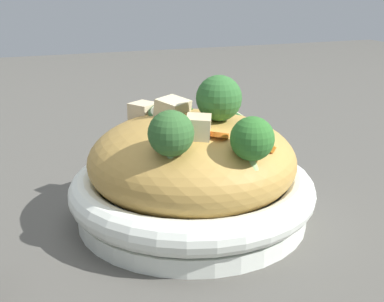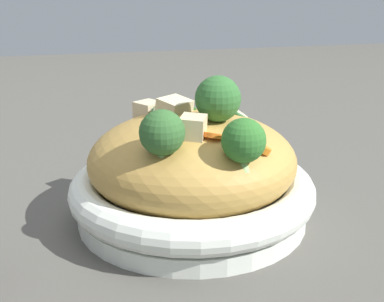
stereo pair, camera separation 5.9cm
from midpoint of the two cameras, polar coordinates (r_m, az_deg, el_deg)
ground_plane at (r=0.62m, az=-2.73°, el=-7.55°), size 3.00×3.00×0.00m
serving_bowl at (r=0.61m, az=-2.78°, el=-5.02°), size 0.30×0.30×0.06m
noodle_heap at (r=0.59m, az=-2.84°, el=-1.03°), size 0.25×0.25×0.11m
broccoli_florets at (r=0.52m, az=-0.68°, el=3.53°), size 0.13×0.13×0.09m
carrot_coins at (r=0.52m, az=-0.21°, el=1.52°), size 0.11×0.06×0.04m
zucchini_slices at (r=0.62m, az=-2.11°, el=4.70°), size 0.14×0.08×0.04m
chicken_chunks at (r=0.58m, az=-5.26°, el=4.00°), size 0.07×0.16×0.04m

